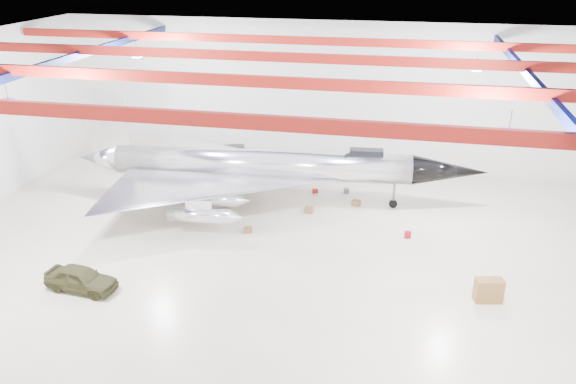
# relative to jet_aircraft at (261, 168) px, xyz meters

# --- Properties ---
(floor) EXTENTS (40.00, 40.00, 0.00)m
(floor) POSITION_rel_jet_aircraft_xyz_m (2.57, -7.10, -2.42)
(floor) COLOR #C2B99A
(floor) RESTS_ON ground
(wall_back) EXTENTS (40.00, 0.00, 40.00)m
(wall_back) POSITION_rel_jet_aircraft_xyz_m (2.57, 7.90, 3.08)
(wall_back) COLOR silver
(wall_back) RESTS_ON floor
(ceiling) EXTENTS (40.00, 40.00, 0.00)m
(ceiling) POSITION_rel_jet_aircraft_xyz_m (2.57, -7.10, 8.58)
(ceiling) COLOR #0A0F38
(ceiling) RESTS_ON wall_back
(ceiling_structure) EXTENTS (39.50, 29.50, 1.08)m
(ceiling_structure) POSITION_rel_jet_aircraft_xyz_m (2.57, -7.10, 7.90)
(ceiling_structure) COLOR maroon
(ceiling_structure) RESTS_ON ceiling
(jet_aircraft) EXTENTS (27.09, 16.92, 7.39)m
(jet_aircraft) POSITION_rel_jet_aircraft_xyz_m (0.00, 0.00, 0.00)
(jet_aircraft) COLOR silver
(jet_aircraft) RESTS_ON floor
(jeep) EXTENTS (3.79, 1.82, 1.25)m
(jeep) POSITION_rel_jet_aircraft_xyz_m (-6.09, -12.17, -1.80)
(jeep) COLOR #38381C
(jeep) RESTS_ON floor
(desk) EXTENTS (1.41, 0.91, 1.19)m
(desk) POSITION_rel_jet_aircraft_xyz_m (13.57, -9.01, -1.83)
(desk) COLOR brown
(desk) RESTS_ON floor
(crate_ply) EXTENTS (0.58, 0.54, 0.33)m
(crate_ply) POSITION_rel_jet_aircraft_xyz_m (0.33, -4.53, -2.26)
(crate_ply) COLOR olive
(crate_ply) RESTS_ON floor
(toolbox_red) EXTENTS (0.47, 0.42, 0.27)m
(toolbox_red) POSITION_rel_jet_aircraft_xyz_m (3.28, 2.24, -2.29)
(toolbox_red) COLOR maroon
(toolbox_red) RESTS_ON floor
(parts_bin) EXTENTS (0.64, 0.58, 0.36)m
(parts_bin) POSITION_rel_jet_aircraft_xyz_m (6.30, 0.71, -2.24)
(parts_bin) COLOR olive
(parts_bin) RESTS_ON floor
(crate_small) EXTENTS (0.39, 0.34, 0.24)m
(crate_small) POSITION_rel_jet_aircraft_xyz_m (-2.97, 0.23, -2.30)
(crate_small) COLOR #59595B
(crate_small) RESTS_ON floor
(tool_chest) EXTENTS (0.46, 0.46, 0.35)m
(tool_chest) POSITION_rel_jet_aircraft_xyz_m (9.71, -3.19, -2.24)
(tool_chest) COLOR maroon
(tool_chest) RESTS_ON floor
(oil_barrel) EXTENTS (0.57, 0.48, 0.36)m
(oil_barrel) POSITION_rel_jet_aircraft_xyz_m (3.42, -1.03, -2.24)
(oil_barrel) COLOR olive
(oil_barrel) RESTS_ON floor
(spares_box) EXTENTS (0.39, 0.39, 0.35)m
(spares_box) POSITION_rel_jet_aircraft_xyz_m (5.43, 2.62, -2.25)
(spares_box) COLOR #59595B
(spares_box) RESTS_ON floor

